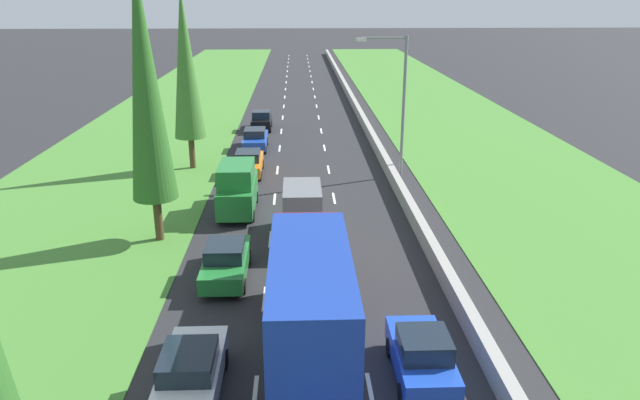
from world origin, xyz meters
TOP-DOWN VIEW (x-y plane):
  - ground_plane at (0.00, 60.00)m, footprint 300.00×300.00m
  - grass_verge_left at (-12.65, 60.00)m, footprint 14.00×140.00m
  - grass_verge_right at (14.35, 60.00)m, footprint 14.00×140.00m
  - median_barrier at (5.70, 60.00)m, footprint 0.44×120.00m
  - lane_markings at (0.00, 60.00)m, footprint 3.64×116.00m
  - white_sedan_left_lane at (-3.63, 15.04)m, footprint 1.82×4.50m
  - green_sedan_left_lane at (-3.43, 22.86)m, footprint 1.82×4.50m
  - blue_box_truck_centre_lane at (-0.04, 16.80)m, footprint 2.46×9.40m
  - blue_hatchback_right_lane at (3.39, 15.65)m, footprint 1.74×3.90m
  - green_van_left_lane at (-3.67, 30.86)m, footprint 1.96×4.90m
  - grey_van_centre_lane at (-0.17, 26.83)m, footprint 1.96×4.90m
  - orange_sedan_left_lane at (-3.62, 38.05)m, footprint 1.82×4.50m
  - blue_sedan_left_lane at (-3.61, 44.81)m, footprint 1.82×4.50m
  - black_hatchback_left_lane at (-3.48, 51.74)m, footprint 1.74×3.90m
  - poplar_tree_second at (-7.16, 27.15)m, footprint 2.14×2.14m
  - poplar_tree_third at (-7.59, 39.76)m, footprint 2.10×2.10m
  - street_light_mast at (6.08, 37.34)m, footprint 3.20×0.28m

SIDE VIEW (x-z plane):
  - ground_plane at x=0.00m, z-range 0.00..0.00m
  - lane_markings at x=0.00m, z-range 0.00..0.01m
  - grass_verge_left at x=-12.65m, z-range 0.00..0.04m
  - grass_verge_right at x=14.35m, z-range 0.00..0.04m
  - median_barrier at x=5.70m, z-range 0.00..0.85m
  - white_sedan_left_lane at x=-3.63m, z-range -0.01..1.63m
  - green_sedan_left_lane at x=-3.43m, z-range -0.01..1.63m
  - orange_sedan_left_lane at x=-3.62m, z-range -0.01..1.63m
  - blue_sedan_left_lane at x=-3.61m, z-range -0.01..1.63m
  - blue_hatchback_right_lane at x=3.39m, z-range -0.02..1.70m
  - black_hatchback_left_lane at x=-3.48m, z-range -0.02..1.70m
  - green_van_left_lane at x=-3.67m, z-range -0.01..2.81m
  - grey_van_centre_lane at x=-0.17m, z-range -0.01..2.81m
  - blue_box_truck_centre_lane at x=-0.04m, z-range 0.09..4.27m
  - street_light_mast at x=6.08m, z-range 0.73..9.73m
  - poplar_tree_third at x=-7.59m, z-range 1.05..13.04m
  - poplar_tree_second at x=-7.16m, z-range 1.05..14.46m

